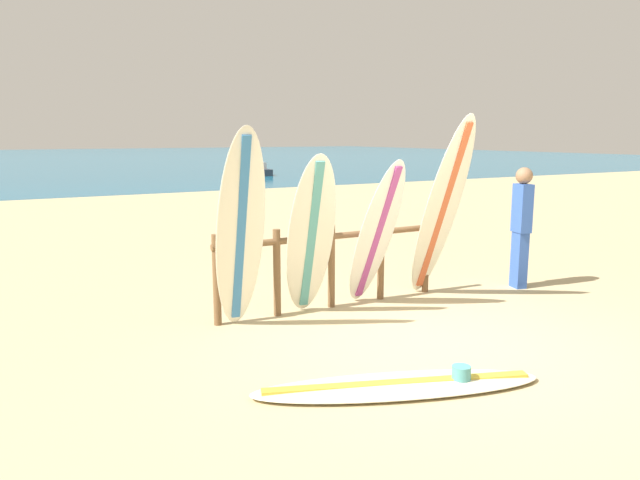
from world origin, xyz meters
name	(u,v)px	position (x,y,z in m)	size (l,w,h in m)	color
ground_plane	(442,345)	(0.00, 0.00, 0.00)	(120.00, 120.00, 0.00)	tan
ocean_water	(36,158)	(0.00, 58.00, 0.00)	(120.00, 80.00, 0.01)	#196B93
surfboard_rack	(331,257)	(-0.31, 1.79, 0.66)	(3.16, 0.09, 1.07)	brown
surfboard_leaning_far_left	(240,232)	(-1.69, 1.37, 1.15)	(0.65, 0.92, 2.29)	white
surfboard_leaning_left	(311,236)	(-0.75, 1.52, 1.00)	(0.69, 0.84, 1.99)	white
surfboard_leaning_center_left	(376,234)	(0.15, 1.47, 0.96)	(0.57, 0.95, 1.92)	white
surfboard_leaning_center	(442,209)	(1.10, 1.35, 1.23)	(0.61, 1.15, 2.45)	white
surfboard_lying_on_sand	(398,385)	(-1.07, -0.67, 0.04)	(2.62, 1.43, 0.08)	beige
beachgoer_standing	(521,222)	(2.56, 1.33, 0.95)	(0.24, 0.32, 1.73)	#3359B2
small_boat_offshore	(260,171)	(9.08, 25.76, 0.26)	(0.89, 2.31, 0.71)	#333842
sand_bucket	(461,376)	(-0.54, -0.89, 0.09)	(0.17, 0.17, 0.19)	teal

